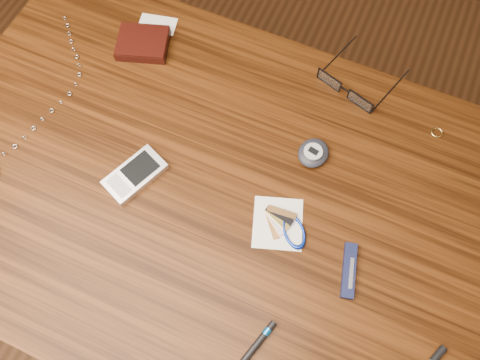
{
  "coord_description": "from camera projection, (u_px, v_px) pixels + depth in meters",
  "views": [
    {
      "loc": [
        0.19,
        -0.26,
        1.49
      ],
      "look_at": [
        0.06,
        0.03,
        0.76
      ],
      "focal_mm": 35.0,
      "sensor_mm": 36.0,
      "label": 1
    }
  ],
  "objects": [
    {
      "name": "ground",
      "position": [
        219.0,
        275.0,
        1.49
      ],
      "size": [
        3.8,
        3.8,
        0.0
      ],
      "primitive_type": "plane",
      "color": "#472814",
      "rests_on": "ground"
    },
    {
      "name": "desk",
      "position": [
        204.0,
        204.0,
        0.89
      ],
      "size": [
        1.0,
        0.7,
        0.75
      ],
      "color": "#3A1C09",
      "rests_on": "ground"
    },
    {
      "name": "wallet_and_card",
      "position": [
        143.0,
        43.0,
        0.91
      ],
      "size": [
        0.12,
        0.14,
        0.02
      ],
      "color": "black",
      "rests_on": "desk"
    },
    {
      "name": "eyeglasses",
      "position": [
        347.0,
        88.0,
        0.86
      ],
      "size": [
        0.16,
        0.16,
        0.03
      ],
      "color": "black",
      "rests_on": "desk"
    },
    {
      "name": "gold_ring",
      "position": [
        437.0,
        132.0,
        0.84
      ],
      "size": [
        0.03,
        0.03,
        0.0
      ],
      "primitive_type": "torus",
      "rotation": [
        0.0,
        0.0,
        -0.27
      ],
      "color": "#D3B85D",
      "rests_on": "desk"
    },
    {
      "name": "pda_phone",
      "position": [
        135.0,
        175.0,
        0.8
      ],
      "size": [
        0.09,
        0.12,
        0.02
      ],
      "color": "silver",
      "rests_on": "desk"
    },
    {
      "name": "pedometer",
      "position": [
        313.0,
        153.0,
        0.81
      ],
      "size": [
        0.06,
        0.07,
        0.02
      ],
      "color": "black",
      "rests_on": "desk"
    },
    {
      "name": "notepad_keys",
      "position": [
        286.0,
        227.0,
        0.77
      ],
      "size": [
        0.12,
        0.11,
        0.01
      ],
      "color": "white",
      "rests_on": "desk"
    },
    {
      "name": "pocket_knife",
      "position": [
        349.0,
        271.0,
        0.74
      ],
      "size": [
        0.04,
        0.09,
        0.01
      ],
      "color": "#101633",
      "rests_on": "desk"
    },
    {
      "name": "black_blue_pen",
      "position": [
        259.0,
        342.0,
        0.69
      ],
      "size": [
        0.03,
        0.08,
        0.01
      ],
      "color": "black",
      "rests_on": "desk"
    }
  ]
}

